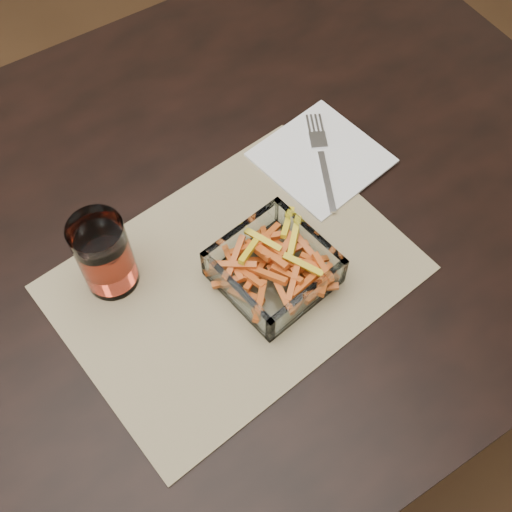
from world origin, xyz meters
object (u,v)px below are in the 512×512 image
object	(u,v)px
glass_bowl	(274,269)
tumbler	(105,257)
fork	(322,157)
dining_table	(110,306)

from	to	relation	value
glass_bowl	tumbler	world-z (taller)	tumbler
tumbler	fork	distance (m)	0.36
dining_table	fork	world-z (taller)	fork
dining_table	tumbler	bearing A→B (deg)	-40.20
dining_table	tumbler	size ratio (longest dim) A/B	13.11
dining_table	fork	distance (m)	0.38
fork	dining_table	bearing A→B (deg)	-153.71
dining_table	glass_bowl	world-z (taller)	glass_bowl
glass_bowl	tumbler	xyz separation A→B (m)	(-0.18, 0.11, 0.03)
dining_table	tumbler	xyz separation A→B (m)	(0.02, -0.01, 0.15)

